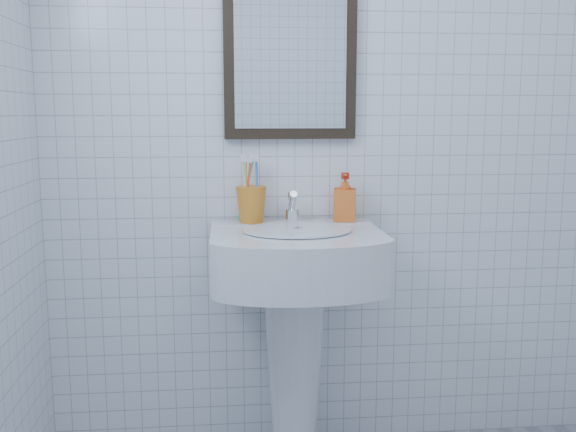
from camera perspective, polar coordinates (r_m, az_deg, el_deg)
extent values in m
cube|color=white|center=(2.51, 3.77, 7.12)|extent=(2.20, 0.02, 2.50)
cone|color=silver|center=(2.49, 0.57, -13.47)|extent=(0.24, 0.24, 0.76)
cube|color=silver|center=(2.30, 0.74, -3.57)|extent=(0.61, 0.43, 0.18)
cube|color=silver|center=(2.45, 0.31, -0.85)|extent=(0.61, 0.11, 0.03)
cylinder|color=white|center=(2.25, 0.83, -1.21)|extent=(0.38, 0.38, 0.01)
cylinder|color=silver|center=(2.42, 0.38, 0.02)|extent=(0.05, 0.05, 0.05)
cylinder|color=silver|center=(2.39, 0.41, 1.41)|extent=(0.03, 0.10, 0.08)
cylinder|color=silver|center=(2.43, 0.33, 1.04)|extent=(0.03, 0.05, 0.09)
imported|color=#E65816|center=(2.45, 5.08, 1.68)|extent=(0.10, 0.10, 0.18)
cube|color=black|center=(2.47, 0.19, 14.07)|extent=(0.50, 0.04, 0.62)
cube|color=silver|center=(2.46, 0.24, 14.11)|extent=(0.42, 0.00, 0.54)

